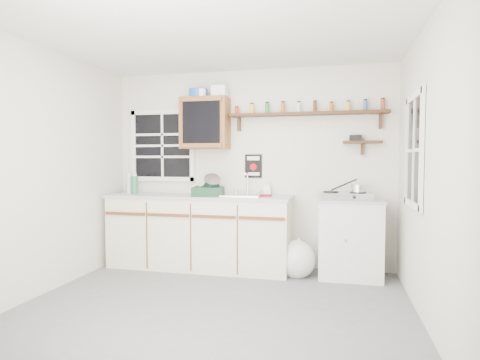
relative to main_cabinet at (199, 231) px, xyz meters
name	(u,v)px	position (x,y,z in m)	size (l,w,h in m)	color
room	(213,172)	(0.58, -1.30, 0.79)	(3.64, 3.24, 2.54)	#5A5A5D
main_cabinet	(199,231)	(0.00, 0.00, 0.00)	(2.31, 0.63, 0.92)	beige
right_cabinet	(350,238)	(1.83, 0.03, -0.01)	(0.73, 0.57, 0.91)	beige
sink	(241,195)	(0.54, 0.01, 0.47)	(0.52, 0.44, 0.29)	silver
upper_cabinet	(205,123)	(0.03, 0.14, 1.36)	(0.60, 0.32, 0.65)	brown
upper_cabinet_clutter	(206,93)	(0.04, 0.14, 1.75)	(0.49, 0.24, 0.14)	#1B53B4
spice_shelf	(307,113)	(1.31, 0.21, 1.47)	(1.91, 0.18, 0.35)	#311C0D
secondary_shelf	(360,142)	(1.94, 0.22, 1.12)	(0.45, 0.16, 0.24)	#311C0D
warning_sign	(253,166)	(0.63, 0.29, 0.82)	(0.22, 0.02, 0.30)	black
window_back	(163,146)	(-0.62, 0.29, 1.09)	(0.93, 0.03, 0.98)	black
window_right	(415,150)	(2.37, -0.75, 0.99)	(0.03, 0.78, 1.08)	black
water_bottles	(133,184)	(-0.91, -0.01, 0.58)	(0.17, 0.10, 0.27)	#A1B1BD
dish_rack	(209,189)	(0.17, -0.10, 0.55)	(0.41, 0.33, 0.28)	#10321D
soap_bottle	(268,188)	(0.83, 0.22, 0.55)	(0.08, 0.08, 0.18)	silver
rag	(265,196)	(0.83, 0.00, 0.47)	(0.15, 0.13, 0.02)	maroon
hotplate	(344,196)	(1.76, 0.01, 0.49)	(0.63, 0.38, 0.09)	silver
saucepan	(357,188)	(1.90, 0.01, 0.57)	(0.38, 0.19, 0.16)	silver
trash_bag	(297,259)	(1.24, -0.11, -0.25)	(0.43, 0.38, 0.49)	silver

